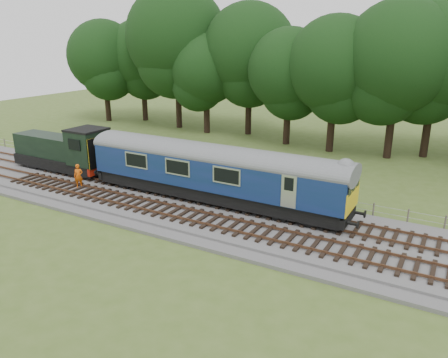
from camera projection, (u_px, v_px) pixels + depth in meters
The scene contains 9 objects.
ground at pixel (225, 218), 27.14m from camera, with size 120.00×120.00×0.00m, color #465E22.
ballast at pixel (225, 215), 27.08m from camera, with size 70.00×7.00×0.35m, color #4C4C4F.
track_north at pixel (236, 204), 28.16m from camera, with size 67.20×2.40×0.21m.
track_south at pixel (212, 221), 25.68m from camera, with size 67.20×2.40×0.21m.
fence at pixel (256, 196), 30.86m from camera, with size 64.00×0.12×1.00m, color #6B6054, non-canonical shape.
tree_line at pixel (329, 145), 45.32m from camera, with size 70.00×8.00×18.00m, color black, non-canonical shape.
dmu_railcar at pixel (213, 168), 28.27m from camera, with size 18.05×2.86×3.88m.
shunter_loco at pixel (64, 151), 35.00m from camera, with size 8.92×2.60×3.38m.
worker at pixel (79, 176), 31.25m from camera, with size 0.63×0.42×1.74m, color #E0580B.
Camera 1 is at (12.31, -21.81, 10.73)m, focal length 35.00 mm.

